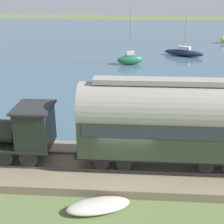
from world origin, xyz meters
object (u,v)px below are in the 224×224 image
object	(u,v)px
rowboat_mid_harbor	(19,130)
beached_dinghy	(98,206)
steam_locomotive	(14,130)
rowboat_near_shore	(153,100)
passenger_coach	(166,120)
sailboat_navy	(184,52)
sailboat_green	(130,59)

from	to	relation	value
rowboat_mid_harbor	beached_dinghy	bearing A→B (deg)	168.88
steam_locomotive	beached_dinghy	xyz separation A→B (m)	(-3.21, -4.69, -1.97)
rowboat_mid_harbor	rowboat_near_shore	bearing A→B (deg)	-105.87
steam_locomotive	passenger_coach	distance (m)	7.76
passenger_coach	rowboat_mid_harbor	size ratio (longest dim) A/B	3.35
passenger_coach	rowboat_mid_harbor	distance (m)	10.24
passenger_coach	rowboat_mid_harbor	xyz separation A→B (m)	(3.92, 9.06, -2.73)
passenger_coach	beached_dinghy	world-z (taller)	passenger_coach
sailboat_navy	rowboat_near_shore	xyz separation A→B (m)	(-19.66, 5.29, -0.27)
passenger_coach	steam_locomotive	bearing A→B (deg)	90.00
beached_dinghy	sailboat_navy	bearing A→B (deg)	-14.13
steam_locomotive	passenger_coach	xyz separation A→B (m)	(0.00, -7.72, 0.81)
rowboat_near_shore	sailboat_green	bearing A→B (deg)	30.32
sailboat_navy	beached_dinghy	size ratio (longest dim) A/B	1.89
rowboat_mid_harbor	beached_dinghy	distance (m)	9.34
steam_locomotive	passenger_coach	bearing A→B (deg)	-90.00
passenger_coach	sailboat_green	world-z (taller)	sailboat_green
passenger_coach	sailboat_green	size ratio (longest dim) A/B	1.24
steam_locomotive	sailboat_green	xyz separation A→B (m)	(24.31, -5.64, -1.47)
passenger_coach	beached_dinghy	size ratio (longest dim) A/B	2.96
sailboat_navy	steam_locomotive	bearing A→B (deg)	-177.63
passenger_coach	sailboat_navy	size ratio (longest dim) A/B	1.56
steam_locomotive	sailboat_green	bearing A→B (deg)	-13.05
sailboat_green	rowboat_near_shore	bearing A→B (deg)	174.69
steam_locomotive	beached_dinghy	bearing A→B (deg)	-124.37
rowboat_near_shore	rowboat_mid_harbor	world-z (taller)	rowboat_mid_harbor
passenger_coach	sailboat_navy	distance (m)	30.66
sailboat_green	beached_dinghy	bearing A→B (deg)	163.94
rowboat_near_shore	beached_dinghy	bearing A→B (deg)	-171.23
sailboat_navy	beached_dinghy	xyz separation A→B (m)	(-33.30, 8.38, -0.31)
passenger_coach	sailboat_navy	world-z (taller)	sailboat_navy
sailboat_green	rowboat_mid_harbor	bearing A→B (deg)	147.00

